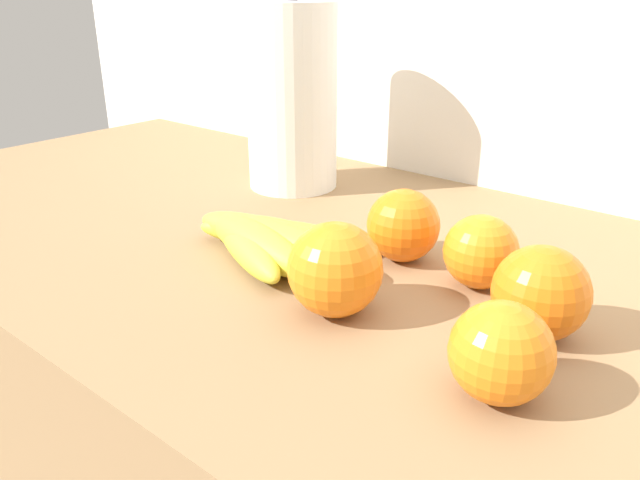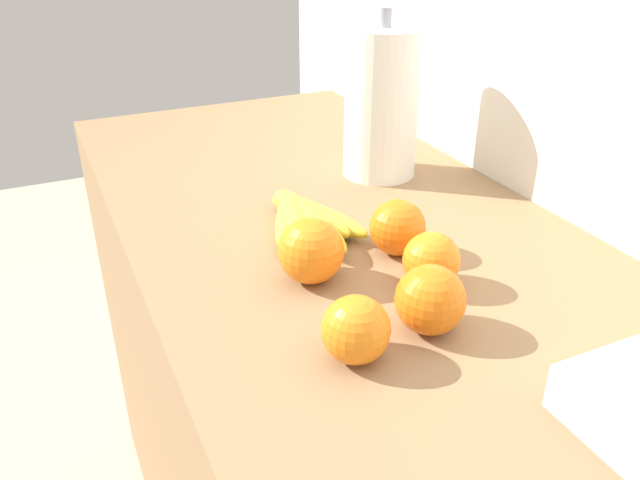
{
  "view_description": "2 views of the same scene",
  "coord_description": "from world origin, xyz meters",
  "px_view_note": "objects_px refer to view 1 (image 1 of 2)",
  "views": [
    {
      "loc": [
        0.15,
        -0.49,
        1.19
      ],
      "look_at": [
        -0.2,
        -0.06,
        0.96
      ],
      "focal_mm": 34.86,
      "sensor_mm": 36.0,
      "label": 1
    },
    {
      "loc": [
        0.49,
        -0.39,
        1.35
      ],
      "look_at": [
        -0.18,
        -0.08,
        0.95
      ],
      "focal_mm": 36.18,
      "sensor_mm": 36.0,
      "label": 2
    }
  ],
  "objects_px": {
    "banana_bunch": "(266,240)",
    "orange_right": "(501,352)",
    "orange_back_right": "(335,269)",
    "paper_towel_roll": "(292,98)",
    "orange_front": "(541,293)",
    "orange_center": "(403,225)",
    "orange_back_left": "(481,252)"
  },
  "relations": [
    {
      "from": "banana_bunch",
      "to": "orange_center",
      "type": "xyz_separation_m",
      "value": [
        0.11,
        0.09,
        0.02
      ]
    },
    {
      "from": "banana_bunch",
      "to": "orange_front",
      "type": "distance_m",
      "value": 0.28
    },
    {
      "from": "orange_back_left",
      "to": "orange_back_right",
      "type": "xyz_separation_m",
      "value": [
        -0.07,
        -0.13,
        0.01
      ]
    },
    {
      "from": "orange_back_right",
      "to": "paper_towel_roll",
      "type": "relative_size",
      "value": 0.3
    },
    {
      "from": "paper_towel_roll",
      "to": "banana_bunch",
      "type": "bearing_deg",
      "value": -54.47
    },
    {
      "from": "banana_bunch",
      "to": "orange_back_left",
      "type": "relative_size",
      "value": 3.06
    },
    {
      "from": "orange_right",
      "to": "paper_towel_roll",
      "type": "bearing_deg",
      "value": 147.93
    },
    {
      "from": "orange_right",
      "to": "orange_center",
      "type": "distance_m",
      "value": 0.24
    },
    {
      "from": "orange_right",
      "to": "orange_front",
      "type": "bearing_deg",
      "value": 96.52
    },
    {
      "from": "orange_back_left",
      "to": "paper_towel_roll",
      "type": "xyz_separation_m",
      "value": [
        -0.35,
        0.12,
        0.09
      ]
    },
    {
      "from": "banana_bunch",
      "to": "paper_towel_roll",
      "type": "bearing_deg",
      "value": 125.53
    },
    {
      "from": "orange_center",
      "to": "paper_towel_roll",
      "type": "bearing_deg",
      "value": 155.44
    },
    {
      "from": "banana_bunch",
      "to": "orange_right",
      "type": "distance_m",
      "value": 0.3
    },
    {
      "from": "orange_right",
      "to": "orange_back_left",
      "type": "distance_m",
      "value": 0.17
    },
    {
      "from": "banana_bunch",
      "to": "orange_front",
      "type": "xyz_separation_m",
      "value": [
        0.28,
        0.03,
        0.02
      ]
    },
    {
      "from": "orange_back_left",
      "to": "banana_bunch",
      "type": "bearing_deg",
      "value": -157.86
    },
    {
      "from": "orange_front",
      "to": "orange_right",
      "type": "bearing_deg",
      "value": -83.48
    },
    {
      "from": "orange_back_left",
      "to": "orange_back_right",
      "type": "height_order",
      "value": "orange_back_right"
    },
    {
      "from": "banana_bunch",
      "to": "orange_back_right",
      "type": "distance_m",
      "value": 0.14
    },
    {
      "from": "orange_back_right",
      "to": "paper_towel_roll",
      "type": "xyz_separation_m",
      "value": [
        -0.28,
        0.25,
        0.08
      ]
    },
    {
      "from": "orange_back_right",
      "to": "paper_towel_roll",
      "type": "height_order",
      "value": "paper_towel_roll"
    },
    {
      "from": "orange_back_left",
      "to": "orange_back_right",
      "type": "bearing_deg",
      "value": -119.72
    },
    {
      "from": "banana_bunch",
      "to": "orange_right",
      "type": "bearing_deg",
      "value": -13.24
    },
    {
      "from": "orange_back_right",
      "to": "orange_center",
      "type": "xyz_separation_m",
      "value": [
        -0.02,
        0.13,
        -0.0
      ]
    },
    {
      "from": "orange_back_right",
      "to": "orange_center",
      "type": "height_order",
      "value": "orange_back_right"
    },
    {
      "from": "banana_bunch",
      "to": "orange_back_right",
      "type": "xyz_separation_m",
      "value": [
        0.13,
        -0.05,
        0.02
      ]
    },
    {
      "from": "orange_front",
      "to": "orange_center",
      "type": "distance_m",
      "value": 0.18
    },
    {
      "from": "banana_bunch",
      "to": "orange_right",
      "type": "relative_size",
      "value": 2.99
    },
    {
      "from": "orange_back_left",
      "to": "paper_towel_roll",
      "type": "height_order",
      "value": "paper_towel_roll"
    },
    {
      "from": "orange_front",
      "to": "paper_towel_roll",
      "type": "relative_size",
      "value": 0.28
    },
    {
      "from": "orange_back_right",
      "to": "orange_back_left",
      "type": "bearing_deg",
      "value": 60.28
    },
    {
      "from": "orange_back_left",
      "to": "paper_towel_roll",
      "type": "relative_size",
      "value": 0.26
    }
  ]
}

